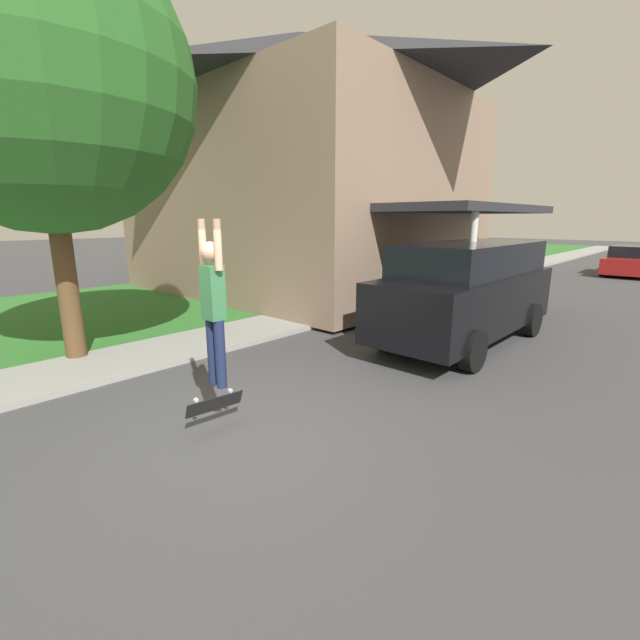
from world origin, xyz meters
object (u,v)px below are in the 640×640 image
suv_parked (467,290)px  skateboard (215,403)px  lawn_tree_far (336,134)px  lawn_tree_near (39,79)px  car_down_street (631,261)px  skateboarder (213,302)px

suv_parked → skateboard: 5.98m
suv_parked → skateboard: size_ratio=6.66×
lawn_tree_far → suv_parked: 7.16m
lawn_tree_near → skateboard: (4.22, 0.25, -4.51)m
suv_parked → car_down_street: 16.35m
skateboarder → lawn_tree_near: bearing=-175.6°
lawn_tree_far → skateboarder: 9.97m
lawn_tree_far → car_down_street: 16.20m
lawn_tree_near → skateboard: bearing=3.3°
car_down_street → suv_parked: bearing=-92.8°
suv_parked → skateboard: suv_parked is taller
suv_parked → car_down_street: size_ratio=1.18×
lawn_tree_far → skateboarder: size_ratio=3.28×
suv_parked → lawn_tree_far: bearing=159.0°
suv_parked → skateboard: (-0.62, -5.90, -0.81)m
car_down_street → skateboarder: bearing=-93.7°
car_down_street → skateboard: bearing=-93.7°
lawn_tree_far → skateboard: bearing=-58.6°
car_down_street → skateboarder: (-1.45, -22.15, 0.98)m
suv_parked → car_down_street: bearing=87.2°
car_down_street → skateboarder: 22.22m
lawn_tree_far → car_down_street: bearing=66.0°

